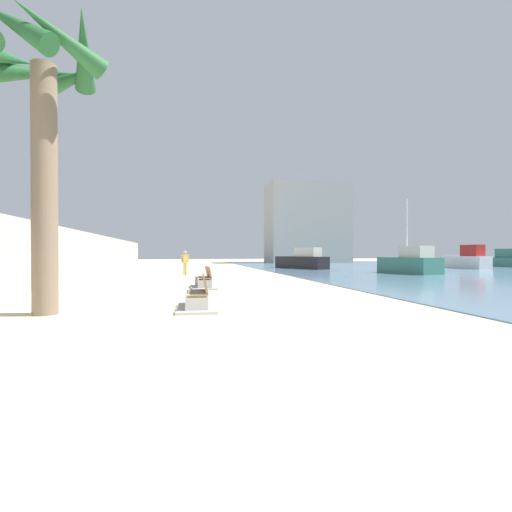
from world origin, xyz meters
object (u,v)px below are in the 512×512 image
Objects in this scene: person_walking at (185,261)px; bench_far at (204,283)px; palm_tree at (41,99)px; boat_nearest at (302,261)px; boat_mid_bay at (468,260)px; boat_distant at (410,263)px; boat_outer at (505,260)px; bench_near at (198,301)px.

bench_far is at bearing -86.24° from person_walking.
boat_nearest is at bearing 57.46° from palm_tree.
boat_mid_bay is at bearing 10.25° from person_walking.
boat_nearest is at bearing 58.91° from bench_far.
boat_mid_bay is (15.79, -2.93, 0.08)m from boat_nearest.
palm_tree is at bearing -145.12° from boat_distant.
boat_mid_bay is at bearing 28.92° from bench_far.
boat_distant is (5.04, -9.65, 0.03)m from boat_nearest.
boat_distant is (16.21, -1.84, -0.17)m from person_walking.
boat_outer reaches higher than person_walking.
boat_outer is (34.05, 7.68, -0.25)m from person_walking.
boat_nearest reaches higher than bench_far.
boat_distant is 12.68m from boat_mid_bay.
person_walking is 0.23× the size of boat_outer.
boat_distant is (16.16, 13.99, 0.59)m from bench_near.
palm_tree reaches higher than person_walking.
boat_nearest is at bearing 179.69° from boat_outer.
palm_tree is 44.98m from boat_outer.
bench_far is at bearing -121.09° from boat_nearest.
palm_tree is 1.06× the size of boat_outer.
bench_far is 37.65m from boat_outer.
boat_nearest is 22.87m from boat_outer.
boat_nearest is 1.11× the size of boat_distant.
palm_tree is at bearing -103.95° from person_walking.
palm_tree reaches higher than bench_far.
boat_nearest is (10.54, 17.48, 0.57)m from bench_far.
bench_far is (4.58, 6.22, -5.35)m from palm_tree.
boat_distant is at bearing -6.49° from person_walking.
person_walking is (-0.64, 9.67, 0.76)m from bench_far.
boat_nearest is (15.12, 23.70, -4.78)m from palm_tree.
boat_outer is (17.84, 9.52, -0.08)m from boat_distant.
boat_distant reaches higher than person_walking.
boat_outer is (38.00, 23.58, -4.84)m from palm_tree.
palm_tree is at bearing -179.16° from bench_near.
boat_outer is (33.41, 17.35, 0.51)m from bench_far.
boat_mid_bay reaches higher than boat_nearest.
person_walking is 0.31× the size of boat_distant.
boat_nearest is (11.12, 23.64, 0.57)m from bench_near.
boat_mid_bay is (10.76, 6.72, 0.06)m from boat_distant.
bench_far is 0.29× the size of boat_outer.
bench_near is 41.34m from boat_outer.
boat_mid_bay is at bearing -10.51° from boat_nearest.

